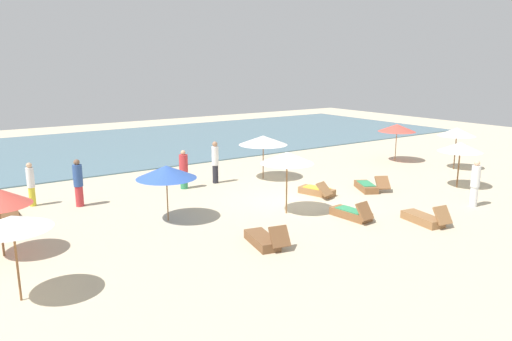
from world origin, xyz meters
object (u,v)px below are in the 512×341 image
at_px(lounger_1, 368,186).
at_px(lounger_3, 317,191).
at_px(person_2, 184,170).
at_px(person_5, 215,162).
at_px(lounger_0, 264,240).
at_px(lounger_2, 424,219).
at_px(umbrella_6, 397,128).
at_px(umbrella_2, 287,158).
at_px(lounger_4, 352,213).
at_px(umbrella_7, 457,132).
at_px(person_0, 31,184).
at_px(umbrella_4, 166,172).
at_px(umbrella_3, 460,147).
at_px(lounger_5, 7,214).
at_px(umbrella_5, 12,222).
at_px(person_1, 78,183).
at_px(person_3, 475,183).
at_px(umbrella_1, 263,140).

xyz_separation_m(lounger_1, lounger_3, (-2.29, 0.65, 0.00)).
xyz_separation_m(person_2, person_5, (1.63, 0.10, 0.14)).
distance_m(lounger_0, lounger_2, 5.88).
relative_size(umbrella_6, lounger_0, 1.20).
relative_size(umbrella_6, lounger_2, 1.21).
relative_size(umbrella_2, lounger_1, 1.27).
bearing_deg(person_5, lounger_1, -45.37).
relative_size(umbrella_2, lounger_3, 1.26).
xyz_separation_m(umbrella_6, lounger_2, (-7.67, -7.63, -1.72)).
xyz_separation_m(lounger_0, lounger_4, (4.05, 0.33, 0.01)).
bearing_deg(lounger_3, umbrella_6, 18.94).
bearing_deg(lounger_0, umbrella_7, 12.32).
bearing_deg(lounger_1, person_0, 155.43).
distance_m(umbrella_4, person_2, 4.46).
relative_size(umbrella_3, lounger_5, 1.18).
distance_m(umbrella_5, person_5, 11.72).
relative_size(umbrella_3, person_5, 1.05).
height_order(umbrella_3, person_1, umbrella_3).
bearing_deg(umbrella_3, lounger_1, 152.48).
bearing_deg(person_3, person_2, 132.55).
bearing_deg(lounger_0, umbrella_5, 176.84).
bearing_deg(lounger_1, umbrella_7, 3.54).
relative_size(umbrella_5, umbrella_6, 0.98).
bearing_deg(lounger_1, lounger_0, -160.00).
xyz_separation_m(lounger_5, person_1, (2.51, 0.08, 0.75)).
distance_m(umbrella_7, person_5, 12.49).
bearing_deg(person_2, umbrella_5, -137.12).
bearing_deg(umbrella_4, lounger_5, 143.26).
height_order(umbrella_6, lounger_5, umbrella_6).
height_order(lounger_1, person_2, person_2).
relative_size(umbrella_7, lounger_5, 1.26).
bearing_deg(umbrella_5, person_5, 37.79).
bearing_deg(umbrella_2, lounger_4, -48.93).
bearing_deg(umbrella_1, lounger_2, -84.60).
xyz_separation_m(lounger_4, person_1, (-7.54, 6.95, 0.75)).
relative_size(umbrella_6, lounger_3, 1.16).
distance_m(umbrella_6, lounger_5, 19.47).
relative_size(lounger_4, person_1, 0.93).
xyz_separation_m(person_3, person_5, (-6.33, 8.77, 0.08)).
height_order(umbrella_2, umbrella_3, umbrella_2).
distance_m(umbrella_4, lounger_1, 9.01).
bearing_deg(lounger_4, umbrella_1, 82.72).
height_order(umbrella_4, lounger_5, umbrella_4).
xyz_separation_m(umbrella_4, person_3, (10.36, -5.02, -0.83)).
bearing_deg(umbrella_1, lounger_1, -59.86).
xyz_separation_m(umbrella_2, umbrella_4, (-3.91, 1.67, -0.33)).
xyz_separation_m(umbrella_2, person_5, (0.12, 5.42, -1.07)).
bearing_deg(umbrella_3, lounger_0, -175.84).
height_order(umbrella_2, person_3, umbrella_2).
bearing_deg(lounger_1, lounger_5, 161.39).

